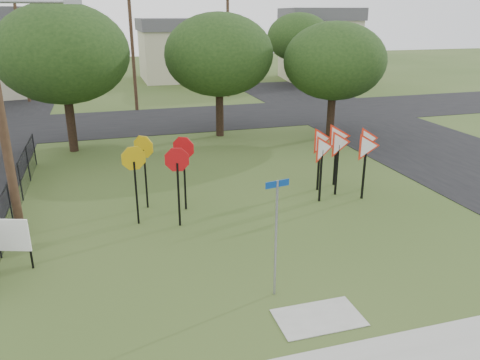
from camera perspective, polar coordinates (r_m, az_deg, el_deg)
name	(u,v)px	position (r m, az deg, el deg)	size (l,w,h in m)	color
ground	(281,267)	(13.33, 5.06, -10.57)	(140.00, 140.00, 0.00)	#32491B
street_right	(422,144)	(27.19, 21.28, 4.08)	(8.00, 50.00, 0.02)	black
street_far	(173,120)	(31.69, -8.21, 7.29)	(60.00, 8.00, 0.02)	black
curb_pad	(319,318)	(11.49, 9.56, -16.22)	(2.00, 1.20, 0.02)	#989A91
street_name_sign	(276,232)	(11.34, 4.41, -6.28)	(0.62, 0.13, 3.05)	gray
stop_sign_cluster	(160,162)	(15.94, -9.73, 2.22)	(2.52, 2.26, 2.71)	black
yield_sign_cluster	(342,146)	(18.30, 12.29, 4.12)	(3.34, 1.82, 2.64)	black
info_board	(7,237)	(14.10, -26.55, -6.23)	(1.20, 0.42, 1.56)	black
far_pole_a	(132,45)	(34.82, -13.00, 15.74)	(1.40, 0.24, 9.00)	#463120
far_pole_b	(228,43)	(40.10, -1.48, 16.31)	(1.40, 0.24, 8.50)	#463120
far_pole_c	(20,42)	(41.12, -25.19, 14.97)	(1.40, 0.24, 9.00)	#463120
fence_run	(15,192)	(18.22, -25.70, -1.29)	(0.05, 11.55, 1.50)	black
house_mid	(180,49)	(51.48, -7.30, 15.57)	(8.40, 8.40, 6.20)	beige
house_right	(318,44)	(51.84, 9.54, 16.05)	(8.30, 8.30, 7.20)	beige
tree_near_left	(62,54)	(24.80, -20.84, 14.19)	(6.40, 6.40, 7.27)	black
tree_near_mid	(219,55)	(26.53, -2.60, 14.99)	(6.00, 6.00, 6.80)	black
tree_near_right	(334,61)	(26.81, 11.44, 14.01)	(5.60, 5.60, 6.33)	black
tree_far_right	(299,37)	(46.50, 7.17, 16.87)	(6.00, 6.00, 6.80)	black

